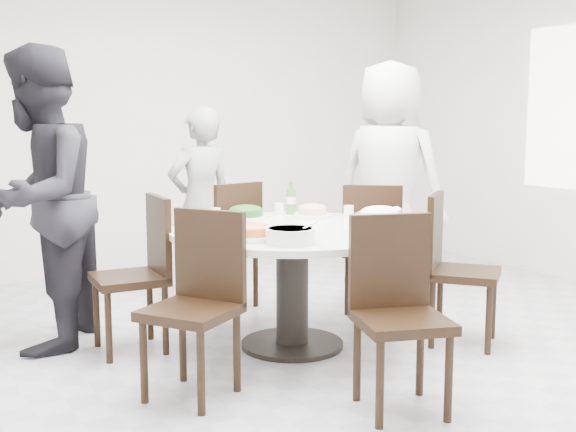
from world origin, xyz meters
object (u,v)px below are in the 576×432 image
diner_right (390,181)px  chair_nw (129,275)px  chair_ne (372,247)px  soup_bowl (290,236)px  chair_sw (190,307)px  chair_s (402,317)px  rice_bowl (380,223)px  diner_left (39,199)px  diner_middle (201,204)px  chair_se (465,270)px  chair_n (223,244)px  beverage_bottle (291,198)px  dining_table (292,288)px

diner_right → chair_nw: bearing=71.0°
chair_ne → soup_bowl: (-1.24, -0.87, 0.32)m
chair_sw → chair_s: (0.80, -0.70, 0.00)m
rice_bowl → chair_sw: bearing=179.6°
chair_nw → diner_left: size_ratio=0.51×
soup_bowl → diner_middle: bearing=80.3°
chair_ne → chair_s: (-1.03, -1.55, 0.00)m
chair_nw → chair_se: size_ratio=1.00×
chair_n → diner_middle: (-0.03, 0.32, 0.28)m
chair_sw → rice_bowl: 1.25m
soup_bowl → beverage_bottle: (0.61, 0.98, 0.07)m
chair_nw → chair_sw: (0.02, -0.88, 0.00)m
dining_table → diner_right: size_ratio=0.81×
diner_left → diner_middle: bearing=148.6°
dining_table → chair_n: 1.09m
chair_ne → chair_se: 0.94m
chair_n → beverage_bottle: bearing=104.3°
chair_s → diner_left: 2.33m
chair_nw → beverage_bottle: beverage_bottle is taller
chair_s → diner_left: bearing=142.1°
chair_ne → soup_bowl: size_ratio=3.48×
dining_table → diner_middle: bearing=88.7°
rice_bowl → beverage_bottle: bearing=90.8°
diner_right → diner_middle: (-1.30, 0.72, -0.18)m
chair_n → rice_bowl: size_ratio=3.36×
chair_n → diner_left: 1.49m
chair_ne → chair_sw: size_ratio=1.00×
diner_middle → diner_left: bearing=20.9°
dining_table → chair_se: chair_se is taller
diner_middle → chair_sw: bearing=60.3°
dining_table → chair_nw: bearing=153.1°
chair_ne → beverage_bottle: (-0.64, 0.11, 0.39)m
chair_sw → chair_se: bearing=55.2°
soup_bowl → chair_sw: bearing=178.6°
diner_middle → beverage_bottle: bearing=104.8°
chair_s → chair_se: size_ratio=1.00×
beverage_bottle → chair_se: bearing=-58.7°
dining_table → soup_bowl: soup_bowl is taller
rice_bowl → dining_table: bearing=127.7°
chair_nw → beverage_bottle: 1.27m
chair_s → rice_bowl: (0.41, 0.69, 0.34)m
dining_table → rice_bowl: bearing=-52.3°
dining_table → chair_s: bearing=-93.6°
dining_table → diner_left: bearing=148.8°
beverage_bottle → dining_table: bearing=-121.0°
chair_nw → chair_s: (0.82, -1.57, 0.00)m
dining_table → beverage_bottle: bearing=59.0°
chair_ne → chair_n: (-0.89, 0.66, 0.00)m
chair_ne → rice_bowl: bearing=93.0°
chair_sw → rice_bowl: bearing=57.4°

